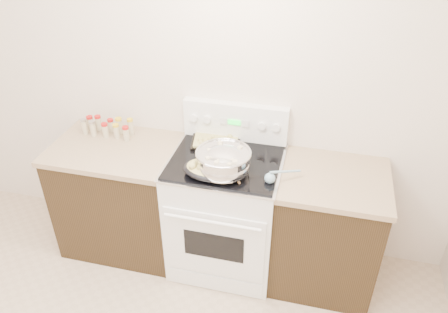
% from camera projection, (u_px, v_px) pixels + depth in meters
% --- Properties ---
extents(room_shell, '(4.10, 3.60, 2.75)m').
position_uv_depth(room_shell, '(27.00, 183.00, 1.48)').
color(room_shell, silver).
rests_on(room_shell, ground).
extents(counter_left, '(0.93, 0.67, 0.92)m').
position_uv_depth(counter_left, '(123.00, 196.00, 3.41)').
color(counter_left, black).
rests_on(counter_left, ground).
extents(counter_right, '(0.73, 0.67, 0.92)m').
position_uv_depth(counter_right, '(326.00, 229.00, 3.10)').
color(counter_right, black).
rests_on(counter_right, ground).
extents(kitchen_range, '(0.78, 0.73, 1.22)m').
position_uv_depth(kitchen_range, '(226.00, 210.00, 3.23)').
color(kitchen_range, white).
rests_on(kitchen_range, ground).
extents(mixing_bowl, '(0.38, 0.38, 0.21)m').
position_uv_depth(mixing_bowl, '(223.00, 162.00, 2.80)').
color(mixing_bowl, silver).
rests_on(mixing_bowl, kitchen_range).
extents(roasting_pan, '(0.36, 0.26, 0.11)m').
position_uv_depth(roasting_pan, '(210.00, 169.00, 2.80)').
color(roasting_pan, black).
rests_on(roasting_pan, kitchen_range).
extents(baking_sheet, '(0.39, 0.31, 0.06)m').
position_uv_depth(baking_sheet, '(216.00, 141.00, 3.15)').
color(baking_sheet, black).
rests_on(baking_sheet, kitchen_range).
extents(wooden_spoon, '(0.16, 0.21, 0.04)m').
position_uv_depth(wooden_spoon, '(224.00, 177.00, 2.79)').
color(wooden_spoon, tan).
rests_on(wooden_spoon, kitchen_range).
extents(blue_ladle, '(0.22, 0.17, 0.09)m').
position_uv_depth(blue_ladle, '(272.00, 177.00, 2.75)').
color(blue_ladle, '#7DA4BB').
rests_on(blue_ladle, kitchen_range).
extents(spice_jars, '(0.39, 0.15, 0.13)m').
position_uv_depth(spice_jars, '(107.00, 127.00, 3.28)').
color(spice_jars, '#BFB28C').
rests_on(spice_jars, counter_left).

